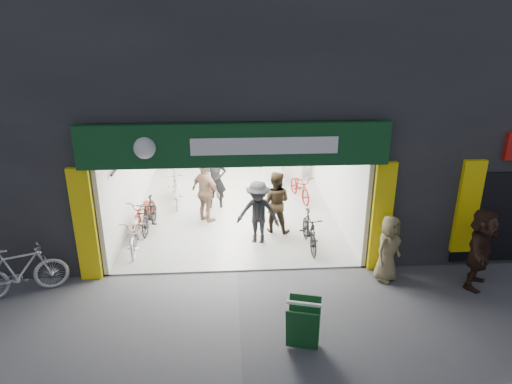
{
  "coord_description": "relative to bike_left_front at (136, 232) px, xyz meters",
  "views": [
    {
      "loc": [
        -0.15,
        -9.17,
        5.46
      ],
      "look_at": [
        0.54,
        1.5,
        1.39
      ],
      "focal_mm": 32.0,
      "sensor_mm": 36.0,
      "label": 1
    }
  ],
  "objects": [
    {
      "name": "bike_right_mid",
      "position": [
        4.63,
        3.04,
        -0.02
      ],
      "size": [
        0.89,
        1.74,
        0.87
      ],
      "primitive_type": "imported",
      "rotation": [
        0.0,
        0.0,
        0.2
      ],
      "color": "maroon",
      "rests_on": "ground"
    },
    {
      "name": "bike_right_front",
      "position": [
        4.35,
        -0.26,
        0.03
      ],
      "size": [
        0.5,
        1.62,
        0.96
      ],
      "primitive_type": "imported",
      "rotation": [
        0.0,
        0.0,
        0.03
      ],
      "color": "black",
      "rests_on": "ground"
    },
    {
      "name": "customer_c",
      "position": [
        3.08,
        0.09,
        0.39
      ],
      "size": [
        1.23,
        0.91,
        1.7
      ],
      "primitive_type": "imported",
      "rotation": [
        0.0,
        0.0,
        -0.28
      ],
      "color": "black",
      "rests_on": "ground"
    },
    {
      "name": "bike_left_midfront",
      "position": [
        0.17,
        1.06,
        0.01
      ],
      "size": [
        0.57,
        1.57,
        0.93
      ],
      "primitive_type": "imported",
      "rotation": [
        0.0,
        0.0,
        -0.09
      ],
      "color": "black",
      "rests_on": "ground"
    },
    {
      "name": "ground",
      "position": [
        2.5,
        -1.31,
        -0.46
      ],
      "size": [
        60.0,
        60.0,
        0.0
      ],
      "primitive_type": "plane",
      "color": "#56565B",
      "rests_on": "ground"
    },
    {
      "name": "pedestrian_near",
      "position": [
        5.8,
        -1.82,
        0.31
      ],
      "size": [
        0.88,
        0.84,
        1.52
      ],
      "primitive_type": "imported",
      "rotation": [
        0.0,
        0.0,
        0.67
      ],
      "color": "olive",
      "rests_on": "ground"
    },
    {
      "name": "sandwich_board",
      "position": [
        3.6,
        -3.93,
        0.03
      ],
      "size": [
        0.7,
        0.71,
        0.88
      ],
      "rotation": [
        0.0,
        0.0,
        -0.27
      ],
      "color": "#0F3E19",
      "rests_on": "ground"
    },
    {
      "name": "customer_a",
      "position": [
        1.96,
        2.52,
        0.44
      ],
      "size": [
        0.66,
        0.44,
        1.79
      ],
      "primitive_type": "imported",
      "rotation": [
        0.0,
        0.0,
        0.02
      ],
      "color": "black",
      "rests_on": "ground"
    },
    {
      "name": "bike_left_back",
      "position": [
        0.7,
        2.96,
        0.13
      ],
      "size": [
        0.8,
        1.99,
        1.16
      ],
      "primitive_type": "imported",
      "rotation": [
        0.0,
        0.0,
        0.14
      ],
      "color": "#A6A6AA",
      "rests_on": "ground"
    },
    {
      "name": "customer_d",
      "position": [
        1.72,
        1.49,
        0.45
      ],
      "size": [
        1.07,
        1.06,
        1.81
      ],
      "primitive_type": "imported",
      "rotation": [
        0.0,
        0.0,
        2.36
      ],
      "color": "#936E55",
      "rests_on": "ground"
    },
    {
      "name": "bike_right_back",
      "position": [
        4.3,
        4.87,
        0.01
      ],
      "size": [
        0.65,
        1.61,
        0.94
      ],
      "primitive_type": "imported",
      "rotation": [
        0.0,
        0.0,
        -0.14
      ],
      "color": "#A8A9AD",
      "rests_on": "ground"
    },
    {
      "name": "building",
      "position": [
        3.41,
        3.68,
        3.86
      ],
      "size": [
        17.0,
        10.27,
        8.0
      ],
      "color": "#232326",
      "rests_on": "ground"
    },
    {
      "name": "parked_bike",
      "position": [
        -2.0,
        -1.94,
        0.1
      ],
      "size": [
        1.92,
        1.16,
        1.12
      ],
      "primitive_type": "imported",
      "rotation": [
        0.0,
        0.0,
        1.94
      ],
      "color": "#BABABF",
      "rests_on": "ground"
    },
    {
      "name": "pedestrian_far",
      "position": [
        7.65,
        -2.2,
        0.45
      ],
      "size": [
        1.44,
        1.65,
        1.81
      ],
      "primitive_type": "imported",
      "rotation": [
        0.0,
        0.0,
        0.92
      ],
      "color": "#321F16",
      "rests_on": "ground"
    },
    {
      "name": "customer_b",
      "position": [
        3.59,
        0.74,
        0.41
      ],
      "size": [
        0.99,
        0.86,
        1.73
      ],
      "primitive_type": "imported",
      "rotation": [
        0.0,
        0.0,
        2.87
      ],
      "color": "#322517",
      "rests_on": "ground"
    },
    {
      "name": "bike_left_midback",
      "position": [
        0.01,
        1.28,
        -0.01
      ],
      "size": [
        0.89,
        1.78,
        0.89
      ],
      "primitive_type": "imported",
      "rotation": [
        0.0,
        0.0,
        -0.18
      ],
      "color": "maroon",
      "rests_on": "ground"
    },
    {
      "name": "bike_left_front",
      "position": [
        0.0,
        0.0,
        0.0
      ],
      "size": [
        0.73,
        1.77,
        0.91
      ],
      "primitive_type": "imported",
      "rotation": [
        0.0,
        0.0,
        0.07
      ],
      "color": "#A3A3A7",
      "rests_on": "ground"
    }
  ]
}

